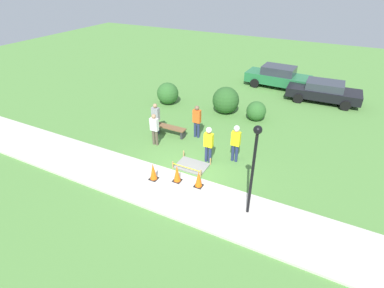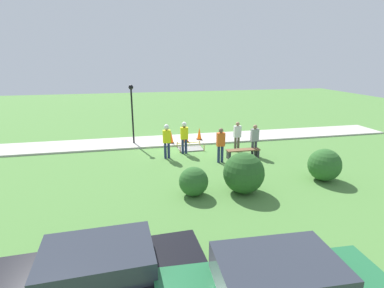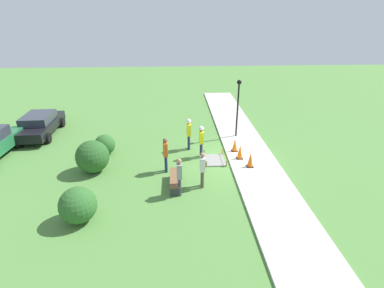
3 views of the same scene
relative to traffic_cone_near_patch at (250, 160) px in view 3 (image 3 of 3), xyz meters
name	(u,v)px [view 3 (image 3 of 3)]	position (x,y,z in m)	size (l,w,h in m)	color
ground_plane	(228,160)	(0.93, 0.93, -0.48)	(60.00, 60.00, 0.00)	#51843D
sidewalk	(252,159)	(0.93, -0.32, -0.43)	(28.00, 2.51, 0.10)	#BCB7AD
wet_concrete_patch	(215,160)	(0.94, 1.66, -0.45)	(1.43, 1.06, 0.35)	gray
traffic_cone_near_patch	(250,160)	(0.00, 0.00, 0.00)	(0.34, 0.34, 0.77)	black
traffic_cone_far_patch	(240,152)	(0.94, 0.34, 0.00)	(0.34, 0.34, 0.77)	black
traffic_cone_sidewalk_edge	(235,145)	(1.88, 0.43, -0.02)	(0.34, 0.34, 0.73)	black
park_bench	(175,179)	(-1.46, 3.77, -0.15)	(1.79, 0.44, 0.47)	#2D2D33
worker_supervisor	(201,139)	(1.42, 2.34, 0.58)	(0.40, 0.26, 1.78)	navy
worker_assistant	(189,131)	(2.47, 2.96, 0.62)	(0.40, 0.26, 1.83)	navy
bystander_in_orange_shirt	(166,153)	(-0.07, 4.19, 0.53)	(0.40, 0.23, 1.78)	navy
bystander_in_gray_shirt	(202,168)	(-1.57, 2.54, 0.47)	(0.40, 0.22, 1.68)	brown
bystander_in_white_shirt	(179,175)	(-2.16, 3.56, 0.49)	(0.40, 0.23, 1.72)	#383D47
lamppost_near	(238,100)	(4.10, -0.07, 1.95)	(0.28, 0.28, 3.50)	black
parked_car_black	(39,124)	(5.19, 12.31, 0.23)	(4.63, 2.20, 1.35)	black
shrub_rounded_near	(92,157)	(0.12, 7.74, 0.32)	(1.61, 1.61, 1.61)	#285623
shrub_rounded_mid	(78,205)	(-3.73, 7.34, 0.21)	(1.39, 1.39, 1.39)	#2D6028
shrub_rounded_far	(105,145)	(2.08, 7.59, 0.08)	(1.13, 1.13, 1.13)	#2D6028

